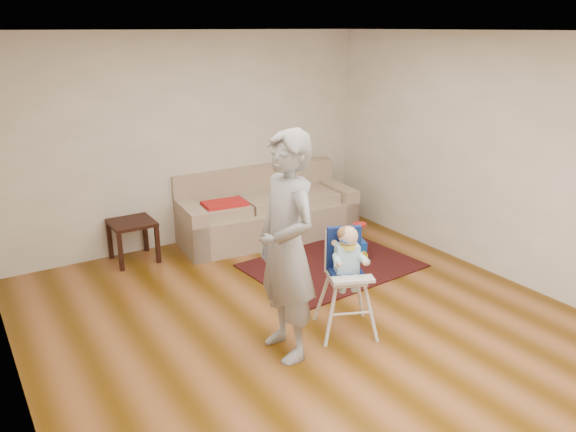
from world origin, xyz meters
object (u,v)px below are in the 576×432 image
side_table (133,241)px  ride_on_toy (349,240)px  sofa (266,205)px  toy_ball (301,277)px  high_chair (346,282)px  adult (287,248)px

side_table → ride_on_toy: (2.28, -1.33, -0.02)m
sofa → toy_ball: sofa is taller
sofa → side_table: (-1.78, 0.17, -0.20)m
sofa → high_chair: bearing=-98.2°
side_table → ride_on_toy: 2.64m
side_table → high_chair: bearing=-67.1°
ride_on_toy → high_chair: (-1.13, -1.39, 0.28)m
sofa → side_table: 1.80m
toy_ball → adult: size_ratio=0.07×
toy_ball → high_chair: size_ratio=0.14×
side_table → high_chair: 2.97m
ride_on_toy → toy_ball: 0.99m
adult → sofa: bearing=156.0°
high_chair → adult: size_ratio=0.53×
sofa → ride_on_toy: bearing=-61.0°
toy_ball → high_chair: bearing=-100.9°
side_table → toy_ball: size_ratio=3.51×
sofa → toy_ball: bearing=-100.2°
high_chair → sofa: bearing=99.4°
sofa → high_chair: size_ratio=2.32×
sofa → ride_on_toy: sofa is taller
toy_ball → high_chair: 1.16m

